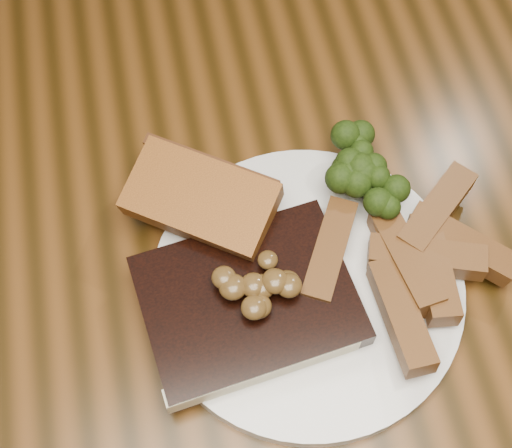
{
  "coord_description": "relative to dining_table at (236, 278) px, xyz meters",
  "views": [
    {
      "loc": [
        -0.04,
        -0.27,
        1.31
      ],
      "look_at": [
        0.02,
        -0.01,
        0.78
      ],
      "focal_mm": 50.0,
      "sensor_mm": 36.0,
      "label": 1
    }
  ],
  "objects": [
    {
      "name": "ground",
      "position": [
        0.0,
        0.0,
        -0.66
      ],
      "size": [
        4.5,
        4.5,
        0.0
      ],
      "primitive_type": "plane",
      "color": "#33170B",
      "rests_on": "ground"
    },
    {
      "name": "dining_table",
      "position": [
        0.0,
        0.0,
        0.0
      ],
      "size": [
        1.6,
        0.9,
        0.75
      ],
      "color": "#512E10",
      "rests_on": "ground"
    },
    {
      "name": "plate",
      "position": [
        0.05,
        -0.06,
        0.1
      ],
      "size": [
        0.3,
        0.3,
        0.01
      ],
      "primitive_type": "cylinder",
      "rotation": [
        0.0,
        0.0,
        -0.17
      ],
      "color": "silver",
      "rests_on": "dining_table"
    },
    {
      "name": "steak",
      "position": [
        -0.0,
        -0.07,
        0.12
      ],
      "size": [
        0.18,
        0.15,
        0.02
      ],
      "primitive_type": "cube",
      "rotation": [
        0.0,
        0.0,
        0.13
      ],
      "color": "black",
      "rests_on": "plate"
    },
    {
      "name": "steak_bone",
      "position": [
        -0.0,
        -0.13,
        0.11
      ],
      "size": [
        0.16,
        0.03,
        0.02
      ],
      "primitive_type": "cube",
      "rotation": [
        0.0,
        0.0,
        0.13
      ],
      "color": "beige",
      "rests_on": "plate"
    },
    {
      "name": "mushroom_pile",
      "position": [
        0.0,
        -0.07,
        0.14
      ],
      "size": [
        0.06,
        0.06,
        0.03
      ],
      "primitive_type": null,
      "color": "brown",
      "rests_on": "steak"
    },
    {
      "name": "garlic_bread",
      "position": [
        -0.02,
        0.02,
        0.12
      ],
      "size": [
        0.14,
        0.12,
        0.03
      ],
      "primitive_type": "cube",
      "rotation": [
        0.0,
        0.0,
        -0.61
      ],
      "color": "#98571B",
      "rests_on": "plate"
    },
    {
      "name": "potato_wedges",
      "position": [
        0.12,
        -0.05,
        0.12
      ],
      "size": [
        0.12,
        0.12,
        0.02
      ],
      "primitive_type": null,
      "color": "brown",
      "rests_on": "plate"
    },
    {
      "name": "broccoli_cluster",
      "position": [
        0.11,
        0.02,
        0.12
      ],
      "size": [
        0.08,
        0.08,
        0.04
      ],
      "primitive_type": null,
      "color": "#23380C",
      "rests_on": "plate"
    }
  ]
}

